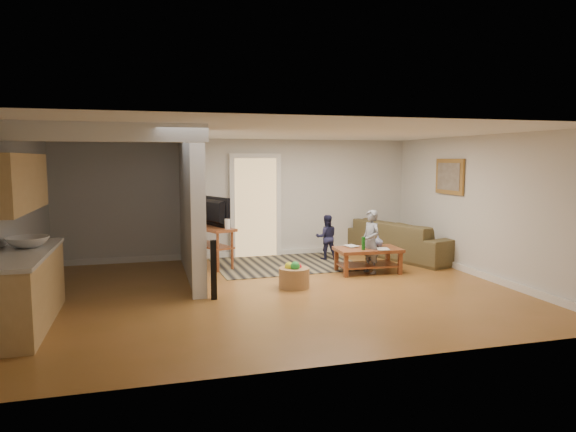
% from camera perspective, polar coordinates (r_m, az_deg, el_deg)
% --- Properties ---
extents(ground, '(7.50, 7.50, 0.00)m').
position_cam_1_polar(ground, '(8.21, -1.38, -8.36)').
color(ground, brown).
rests_on(ground, ground).
extents(room_shell, '(7.54, 6.02, 2.52)m').
position_cam_1_polar(room_shell, '(8.20, -9.39, 1.88)').
color(room_shell, silver).
rests_on(room_shell, ground).
extents(area_rug, '(2.87, 2.15, 0.01)m').
position_cam_1_polar(area_rug, '(10.25, -0.28, -5.34)').
color(area_rug, black).
rests_on(area_rug, ground).
extents(sofa, '(1.81, 2.83, 0.77)m').
position_cam_1_polar(sofa, '(11.25, 12.56, -4.48)').
color(sofa, '#4A4525').
rests_on(sofa, ground).
extents(coffee_table, '(1.20, 0.73, 0.69)m').
position_cam_1_polar(coffee_table, '(9.57, 8.93, -4.12)').
color(coffee_table, '#5E2416').
rests_on(coffee_table, ground).
extents(tv_console, '(0.90, 1.33, 1.07)m').
position_cam_1_polar(tv_console, '(10.07, -8.52, -1.56)').
color(tv_console, '#5E2416').
rests_on(tv_console, ground).
extents(speaker_left, '(0.10, 0.10, 0.89)m').
position_cam_1_polar(speaker_left, '(7.73, -8.27, -5.95)').
color(speaker_left, black).
rests_on(speaker_left, ground).
extents(speaker_right, '(0.11, 0.11, 0.96)m').
position_cam_1_polar(speaker_right, '(10.58, -9.52, -2.47)').
color(speaker_right, black).
rests_on(speaker_right, ground).
extents(toy_basket, '(0.50, 0.50, 0.44)m').
position_cam_1_polar(toy_basket, '(8.40, 0.69, -6.73)').
color(toy_basket, '#A57247').
rests_on(toy_basket, ground).
extents(child, '(0.37, 0.48, 1.16)m').
position_cam_1_polar(child, '(9.60, 9.13, -6.26)').
color(child, gray).
rests_on(child, ground).
extents(toddler, '(0.51, 0.43, 0.93)m').
position_cam_1_polar(toddler, '(10.77, 4.28, -4.83)').
color(toddler, '#1E1F3F').
rests_on(toddler, ground).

